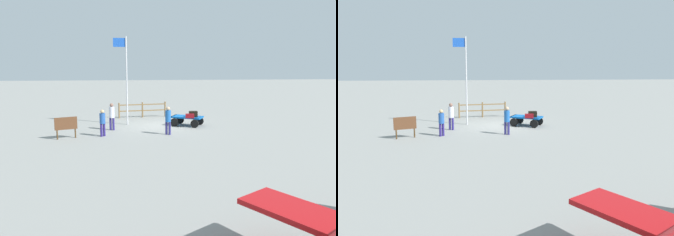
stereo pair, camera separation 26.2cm
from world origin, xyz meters
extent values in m
plane|color=gray|center=(0.00, 0.00, 0.00)|extent=(120.00, 120.00, 0.00)
cube|color=#0B55AB|center=(-1.81, 0.16, 0.60)|extent=(2.30, 1.90, 0.10)
cube|color=#0B55AB|center=(-0.96, -0.29, 0.60)|extent=(0.55, 0.94, 0.10)
cylinder|color=black|center=(-0.92, 0.32, 0.27)|extent=(0.54, 0.36, 0.55)
cylinder|color=black|center=(-1.44, -0.66, 0.27)|extent=(0.54, 0.36, 0.55)
cylinder|color=black|center=(-2.18, 0.99, 0.27)|extent=(0.54, 0.36, 0.55)
cylinder|color=black|center=(-2.70, 0.00, 0.27)|extent=(0.54, 0.36, 0.55)
cube|color=black|center=(-2.16, 0.48, 0.84)|extent=(0.56, 0.42, 0.38)
cube|color=maroon|center=(-1.87, 0.88, 0.78)|extent=(0.60, 0.37, 0.27)
cylinder|color=navy|center=(-0.34, 2.91, 0.39)|extent=(0.14, 0.14, 0.77)
cylinder|color=navy|center=(-0.16, 2.83, 0.39)|extent=(0.14, 0.14, 0.77)
cylinder|color=#1F5DB1|center=(-0.25, 2.87, 1.11)|extent=(0.45, 0.45, 0.67)
sphere|color=tan|center=(-0.25, 2.87, 1.56)|extent=(0.23, 0.23, 0.23)
cylinder|color=navy|center=(3.05, 1.21, 0.40)|extent=(0.14, 0.14, 0.79)
cylinder|color=navy|center=(3.24, 1.15, 0.40)|extent=(0.14, 0.14, 0.79)
cylinder|color=silver|center=(3.15, 1.18, 1.14)|extent=(0.43, 0.43, 0.68)
sphere|color=#855E4F|center=(3.15, 1.18, 1.60)|extent=(0.23, 0.23, 0.23)
cylinder|color=navy|center=(3.48, 2.91, 0.38)|extent=(0.14, 0.14, 0.75)
cylinder|color=navy|center=(3.63, 3.04, 0.38)|extent=(0.14, 0.14, 0.75)
cylinder|color=#2654A5|center=(3.55, 2.98, 1.05)|extent=(0.46, 0.46, 0.59)
sphere|color=tan|center=(3.55, 2.98, 1.45)|extent=(0.22, 0.22, 0.22)
cylinder|color=silver|center=(2.22, -0.61, 2.96)|extent=(0.10, 0.10, 5.93)
cube|color=blue|center=(2.67, -0.61, 5.54)|extent=(0.80, 0.08, 0.58)
cylinder|color=#4C3319|center=(5.07, 3.21, 0.26)|extent=(0.08, 0.08, 0.52)
cylinder|color=#4C3319|center=(5.99, 3.57, 0.26)|extent=(0.08, 0.08, 0.52)
cube|color=brown|center=(5.53, 3.39, 0.87)|extent=(1.18, 0.51, 0.70)
cylinder|color=olive|center=(-0.67, -3.90, 0.59)|extent=(0.12, 0.12, 1.18)
cylinder|color=olive|center=(1.12, -3.64, 0.59)|extent=(0.12, 0.12, 1.18)
cylinder|color=olive|center=(2.91, -3.38, 0.59)|extent=(0.12, 0.12, 1.18)
cube|color=olive|center=(1.12, -3.64, 1.00)|extent=(3.59, 0.60, 0.08)
cube|color=olive|center=(1.12, -3.64, 0.53)|extent=(3.59, 0.60, 0.08)
camera|label=1|loc=(1.61, 22.13, 4.21)|focal=35.67mm
camera|label=2|loc=(1.35, 22.15, 4.21)|focal=35.67mm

